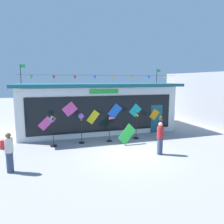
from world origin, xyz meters
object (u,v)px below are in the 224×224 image
at_px(wind_spinner_far_left, 53,129).
at_px(wind_spinner_center_right, 136,121).
at_px(person_near_camera, 160,138).
at_px(person_mid_plaza, 9,152).
at_px(kite_shop_building, 96,106).
at_px(display_kite_on_ground, 127,134).
at_px(wind_spinner_right, 161,123).
at_px(wind_spinner_center_left, 111,125).
at_px(wind_spinner_left, 81,120).

xyz_separation_m(wind_spinner_far_left, wind_spinner_center_right, (5.21, 0.12, 0.09)).
height_order(person_near_camera, person_mid_plaza, same).
bearing_deg(kite_shop_building, display_kite_on_ground, -79.56).
distance_m(wind_spinner_right, display_kite_on_ground, 2.89).
bearing_deg(wind_spinner_right, display_kite_on_ground, -162.23).
height_order(wind_spinner_center_right, wind_spinner_right, wind_spinner_center_right).
xyz_separation_m(kite_shop_building, wind_spinner_center_right, (1.84, -3.59, -0.64)).
bearing_deg(wind_spinner_far_left, wind_spinner_center_left, 0.52).
distance_m(wind_spinner_left, person_near_camera, 4.77).
height_order(kite_shop_building, person_mid_plaza, kite_shop_building).
height_order(wind_spinner_center_right, person_near_camera, wind_spinner_center_right).
relative_size(kite_shop_building, wind_spinner_right, 7.74).
xyz_separation_m(person_mid_plaza, display_kite_on_ground, (6.08, 2.22, -0.27)).
height_order(wind_spinner_left, wind_spinner_right, wind_spinner_left).
relative_size(wind_spinner_right, person_near_camera, 0.87).
distance_m(wind_spinner_right, person_mid_plaza, 9.33).
xyz_separation_m(kite_shop_building, wind_spinner_right, (3.56, -3.67, -0.80)).
relative_size(wind_spinner_left, display_kite_on_ground, 1.60).
height_order(wind_spinner_left, person_near_camera, wind_spinner_left).
height_order(wind_spinner_center_left, wind_spinner_center_right, wind_spinner_center_right).
distance_m(wind_spinner_center_right, person_mid_plaza, 7.76).
distance_m(person_mid_plaza, display_kite_on_ground, 6.47).
xyz_separation_m(kite_shop_building, wind_spinner_far_left, (-3.36, -3.71, -0.73)).
xyz_separation_m(wind_spinner_left, person_mid_plaza, (-3.53, -3.25, -0.53)).
relative_size(wind_spinner_center_right, person_near_camera, 1.10).
xyz_separation_m(person_near_camera, display_kite_on_ground, (-0.95, 2.16, -0.24)).
relative_size(person_mid_plaza, display_kite_on_ground, 1.47).
distance_m(wind_spinner_far_left, wind_spinner_right, 6.93).
bearing_deg(display_kite_on_ground, wind_spinner_left, 157.86).
bearing_deg(wind_spinner_center_left, display_kite_on_ground, -50.30).
height_order(wind_spinner_right, person_mid_plaza, person_mid_plaza).
height_order(wind_spinner_center_right, display_kite_on_ground, wind_spinner_center_right).
distance_m(wind_spinner_center_left, wind_spinner_center_right, 1.73).
xyz_separation_m(kite_shop_building, wind_spinner_center_left, (0.12, -3.68, -0.75)).
height_order(wind_spinner_left, person_mid_plaza, wind_spinner_left).
distance_m(kite_shop_building, person_near_camera, 7.00).
bearing_deg(wind_spinner_right, kite_shop_building, 134.17).
bearing_deg(person_mid_plaza, wind_spinner_center_left, -41.31).
bearing_deg(wind_spinner_left, display_kite_on_ground, -22.14).
bearing_deg(person_near_camera, wind_spinner_center_left, -173.58).
xyz_separation_m(kite_shop_building, wind_spinner_left, (-1.71, -3.51, -0.36)).
height_order(kite_shop_building, wind_spinner_center_right, kite_shop_building).
distance_m(wind_spinner_far_left, wind_spinner_left, 1.71).
bearing_deg(wind_spinner_center_right, wind_spinner_far_left, -178.67).
distance_m(kite_shop_building, wind_spinner_right, 5.18).
relative_size(wind_spinner_right, display_kite_on_ground, 1.29).
xyz_separation_m(wind_spinner_left, display_kite_on_ground, (2.55, -1.04, -0.81)).
relative_size(wind_spinner_left, wind_spinner_right, 1.24).
height_order(kite_shop_building, person_near_camera, kite_shop_building).
relative_size(wind_spinner_center_left, wind_spinner_center_right, 0.85).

